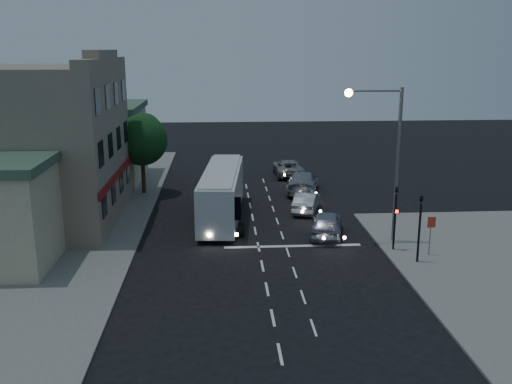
{
  "coord_description": "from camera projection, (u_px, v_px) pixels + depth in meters",
  "views": [
    {
      "loc": [
        -2.14,
        -29.25,
        11.21
      ],
      "look_at": [
        0.13,
        6.33,
        2.2
      ],
      "focal_mm": 40.0,
      "sensor_mm": 36.0,
      "label": 1
    }
  ],
  "objects": [
    {
      "name": "road_markings",
      "position": [
        278.0,
        239.0,
        34.46
      ],
      "size": [
        8.0,
        30.55,
        0.01
      ],
      "color": "silver",
      "rests_on": "ground"
    },
    {
      "name": "streetlight",
      "position": [
        387.0,
        148.0,
        32.36
      ],
      "size": [
        3.32,
        0.44,
        9.0
      ],
      "color": "slate",
      "rests_on": "sidewalk_near"
    },
    {
      "name": "tour_bus",
      "position": [
        222.0,
        192.0,
        38.17
      ],
      "size": [
        3.25,
        11.3,
        3.42
      ],
      "rotation": [
        0.0,
        0.0,
        -0.08
      ],
      "color": "silver",
      "rests_on": "ground"
    },
    {
      "name": "sidewalk_far",
      "position": [
        59.0,
        220.0,
        38.1
      ],
      "size": [
        12.0,
        50.0,
        0.12
      ],
      "primitive_type": "cube",
      "color": "slate",
      "rests_on": "ground"
    },
    {
      "name": "traffic_signal_side",
      "position": [
        420.0,
        220.0,
        29.94
      ],
      "size": [
        0.18,
        0.15,
        4.1
      ],
      "color": "black",
      "rests_on": "sidewalk_near"
    },
    {
      "name": "regulatory_sign",
      "position": [
        431.0,
        229.0,
        31.14
      ],
      "size": [
        0.45,
        0.12,
        2.2
      ],
      "color": "slate",
      "rests_on": "sidewalk_near"
    },
    {
      "name": "car_sedan_c",
      "position": [
        288.0,
        168.0,
        51.5
      ],
      "size": [
        2.49,
        5.25,
        1.45
      ],
      "primitive_type": "imported",
      "rotation": [
        0.0,
        0.0,
        3.16
      ],
      "color": "#9C9C9C",
      "rests_on": "ground"
    },
    {
      "name": "low_building_north",
      "position": [
        87.0,
        142.0,
        48.87
      ],
      "size": [
        9.4,
        9.4,
        6.5
      ],
      "color": "beige",
      "rests_on": "sidewalk_far"
    },
    {
      "name": "car_sedan_a",
      "position": [
        306.0,
        202.0,
        40.16
      ],
      "size": [
        2.63,
        4.46,
        1.39
      ],
      "primitive_type": "imported",
      "rotation": [
        0.0,
        0.0,
        2.85
      ],
      "color": "#BBBCC0",
      "rests_on": "ground"
    },
    {
      "name": "street_tree",
      "position": [
        142.0,
        138.0,
        44.11
      ],
      "size": [
        4.0,
        4.0,
        6.2
      ],
      "color": "black",
      "rests_on": "sidewalk_far"
    },
    {
      "name": "ground",
      "position": [
        261.0,
        259.0,
        31.18
      ],
      "size": [
        120.0,
        120.0,
        0.0
      ],
      "primitive_type": "plane",
      "color": "black"
    },
    {
      "name": "car_sedan_b",
      "position": [
        303.0,
        182.0,
        45.55
      ],
      "size": [
        3.45,
        6.08,
        1.66
      ],
      "primitive_type": "imported",
      "rotation": [
        0.0,
        0.0,
        2.94
      ],
      "color": "#9898A2",
      "rests_on": "ground"
    },
    {
      "name": "main_building",
      "position": [
        37.0,
        145.0,
        36.79
      ],
      "size": [
        10.12,
        12.0,
        11.0
      ],
      "color": "gray",
      "rests_on": "sidewalk_far"
    },
    {
      "name": "traffic_signal_main",
      "position": [
        396.0,
        210.0,
        31.81
      ],
      "size": [
        0.25,
        0.35,
        4.1
      ],
      "color": "black",
      "rests_on": "sidewalk_near"
    },
    {
      "name": "car_suv",
      "position": [
        327.0,
        223.0,
        34.94
      ],
      "size": [
        2.83,
        4.86,
        1.55
      ],
      "primitive_type": "imported",
      "rotation": [
        0.0,
        0.0,
        2.91
      ],
      "color": "#9495A8",
      "rests_on": "ground"
    }
  ]
}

